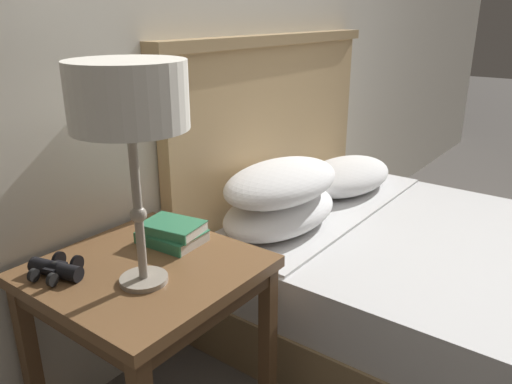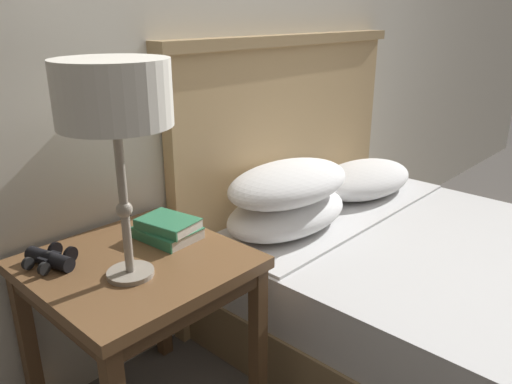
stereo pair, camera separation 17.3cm
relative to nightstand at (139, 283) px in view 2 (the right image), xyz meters
name	(u,v)px [view 2 (the right image)]	position (x,y,z in m)	size (l,w,h in m)	color
wall_back	(197,10)	(0.57, 0.34, 0.78)	(8.00, 0.06, 2.60)	beige
nightstand	(139,283)	(0.00, 0.00, 0.00)	(0.58, 0.58, 0.60)	brown
bed	(444,286)	(1.03, -0.53, -0.24)	(1.46, 1.90, 1.20)	olive
table_lamp	(114,99)	(-0.07, -0.07, 0.57)	(0.29, 0.29, 0.59)	gray
book_on_nightstand	(168,233)	(0.15, 0.05, 0.10)	(0.16, 0.20, 0.04)	silver
book_stacked_on_top	(168,224)	(0.15, 0.04, 0.13)	(0.16, 0.20, 0.03)	silver
binoculars_pair	(50,259)	(-0.19, 0.15, 0.10)	(0.15, 0.16, 0.05)	black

